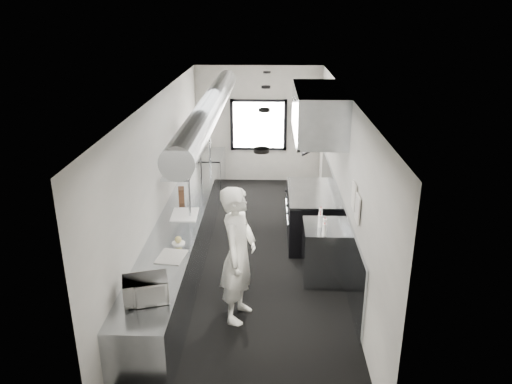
# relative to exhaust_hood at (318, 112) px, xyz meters

# --- Properties ---
(floor) EXTENTS (3.00, 8.00, 0.01)m
(floor) POSITION_rel_exhaust_hood_xyz_m (-1.10, -0.70, -2.39)
(floor) COLOR black
(floor) RESTS_ON ground
(ceiling) EXTENTS (3.00, 8.00, 0.01)m
(ceiling) POSITION_rel_exhaust_hood_xyz_m (-1.10, -0.70, 0.41)
(ceiling) COLOR silver
(ceiling) RESTS_ON wall_back
(wall_back) EXTENTS (3.00, 0.02, 2.80)m
(wall_back) POSITION_rel_exhaust_hood_xyz_m (-1.10, 3.30, -0.99)
(wall_back) COLOR #AFAEA6
(wall_back) RESTS_ON floor
(wall_front) EXTENTS (3.00, 0.02, 2.80)m
(wall_front) POSITION_rel_exhaust_hood_xyz_m (-1.10, -4.70, -0.99)
(wall_front) COLOR #AFAEA6
(wall_front) RESTS_ON floor
(wall_left) EXTENTS (0.02, 8.00, 2.80)m
(wall_left) POSITION_rel_exhaust_hood_xyz_m (-2.60, -0.70, -0.99)
(wall_left) COLOR #AFAEA6
(wall_left) RESTS_ON floor
(wall_right) EXTENTS (0.02, 8.00, 2.80)m
(wall_right) POSITION_rel_exhaust_hood_xyz_m (0.40, -0.70, -0.99)
(wall_right) COLOR #AFAEA6
(wall_right) RESTS_ON floor
(wall_cladding) EXTENTS (0.03, 5.50, 1.10)m
(wall_cladding) POSITION_rel_exhaust_hood_xyz_m (0.38, -0.40, -1.84)
(wall_cladding) COLOR #969DA4
(wall_cladding) RESTS_ON wall_right
(hvac_duct) EXTENTS (0.40, 6.40, 0.40)m
(hvac_duct) POSITION_rel_exhaust_hood_xyz_m (-1.80, -0.30, 0.16)
(hvac_duct) COLOR #979C9F
(hvac_duct) RESTS_ON ceiling
(service_window) EXTENTS (1.36, 0.05, 1.25)m
(service_window) POSITION_rel_exhaust_hood_xyz_m (-1.10, 3.26, -0.99)
(service_window) COLOR white
(service_window) RESTS_ON wall_back
(exhaust_hood) EXTENTS (0.81, 2.20, 0.88)m
(exhaust_hood) POSITION_rel_exhaust_hood_xyz_m (0.00, 0.00, 0.00)
(exhaust_hood) COLOR #969DA4
(exhaust_hood) RESTS_ON ceiling
(prep_counter) EXTENTS (0.70, 6.00, 0.90)m
(prep_counter) POSITION_rel_exhaust_hood_xyz_m (-2.25, -1.20, -1.94)
(prep_counter) COLOR #969DA4
(prep_counter) RESTS_ON floor
(pass_shelf) EXTENTS (0.45, 3.00, 0.68)m
(pass_shelf) POSITION_rel_exhaust_hood_xyz_m (-2.29, 0.30, -0.86)
(pass_shelf) COLOR #969DA4
(pass_shelf) RESTS_ON prep_counter
(range) EXTENTS (0.88, 1.60, 0.94)m
(range) POSITION_rel_exhaust_hood_xyz_m (-0.06, 0.00, -1.92)
(range) COLOR black
(range) RESTS_ON floor
(bottle_station) EXTENTS (0.65, 0.80, 0.90)m
(bottle_station) POSITION_rel_exhaust_hood_xyz_m (0.05, -1.40, -1.94)
(bottle_station) COLOR #969DA4
(bottle_station) RESTS_ON floor
(far_work_table) EXTENTS (0.70, 1.20, 0.90)m
(far_work_table) POSITION_rel_exhaust_hood_xyz_m (-2.25, 2.50, -1.94)
(far_work_table) COLOR #969DA4
(far_work_table) RESTS_ON floor
(notice_sheet_a) EXTENTS (0.02, 0.28, 0.38)m
(notice_sheet_a) POSITION_rel_exhaust_hood_xyz_m (0.37, -1.90, -0.79)
(notice_sheet_a) COLOR silver
(notice_sheet_a) RESTS_ON wall_right
(notice_sheet_b) EXTENTS (0.02, 0.28, 0.38)m
(notice_sheet_b) POSITION_rel_exhaust_hood_xyz_m (0.37, -2.25, -0.84)
(notice_sheet_b) COLOR silver
(notice_sheet_b) RESTS_ON wall_right
(line_cook) EXTENTS (0.64, 0.81, 1.94)m
(line_cook) POSITION_rel_exhaust_hood_xyz_m (-1.22, -2.52, -1.42)
(line_cook) COLOR white
(line_cook) RESTS_ON floor
(microwave) EXTENTS (0.56, 0.48, 0.28)m
(microwave) POSITION_rel_exhaust_hood_xyz_m (-2.23, -3.53, -1.35)
(microwave) COLOR silver
(microwave) RESTS_ON prep_counter
(deli_tub_a) EXTENTS (0.17, 0.17, 0.10)m
(deli_tub_a) POSITION_rel_exhaust_hood_xyz_m (-2.38, -3.39, -1.44)
(deli_tub_a) COLOR silver
(deli_tub_a) RESTS_ON prep_counter
(deli_tub_b) EXTENTS (0.13, 0.13, 0.09)m
(deli_tub_b) POSITION_rel_exhaust_hood_xyz_m (-2.37, -3.19, -1.45)
(deli_tub_b) COLOR silver
(deli_tub_b) RESTS_ON prep_counter
(newspaper) EXTENTS (0.41, 0.48, 0.01)m
(newspaper) POSITION_rel_exhaust_hood_xyz_m (-2.14, -2.47, -1.48)
(newspaper) COLOR silver
(newspaper) RESTS_ON prep_counter
(small_plate) EXTENTS (0.24, 0.24, 0.02)m
(small_plate) POSITION_rel_exhaust_hood_xyz_m (-2.12, -2.07, -1.48)
(small_plate) COLOR white
(small_plate) RESTS_ON prep_counter
(pastry) EXTENTS (0.10, 0.10, 0.10)m
(pastry) POSITION_rel_exhaust_hood_xyz_m (-2.12, -2.07, -1.43)
(pastry) COLOR #D4C16F
(pastry) RESTS_ON small_plate
(cutting_board) EXTENTS (0.44, 0.57, 0.02)m
(cutting_board) POSITION_rel_exhaust_hood_xyz_m (-2.20, -1.03, -1.48)
(cutting_board) COLOR white
(cutting_board) RESTS_ON prep_counter
(knife_block) EXTENTS (0.14, 0.23, 0.24)m
(knife_block) POSITION_rel_exhaust_hood_xyz_m (-2.35, -0.43, -1.37)
(knife_block) COLOR brown
(knife_block) RESTS_ON prep_counter
(plate_stack_a) EXTENTS (0.27, 0.27, 0.29)m
(plate_stack_a) POSITION_rel_exhaust_hood_xyz_m (-2.31, -0.43, -0.68)
(plate_stack_a) COLOR white
(plate_stack_a) RESTS_ON pass_shelf
(plate_stack_b) EXTENTS (0.25, 0.25, 0.28)m
(plate_stack_b) POSITION_rel_exhaust_hood_xyz_m (-2.31, -0.10, -0.68)
(plate_stack_b) COLOR white
(plate_stack_b) RESTS_ON pass_shelf
(plate_stack_c) EXTENTS (0.24, 0.24, 0.31)m
(plate_stack_c) POSITION_rel_exhaust_hood_xyz_m (-2.32, 0.45, -0.67)
(plate_stack_c) COLOR white
(plate_stack_c) RESTS_ON pass_shelf
(plate_stack_d) EXTENTS (0.33, 0.33, 0.40)m
(plate_stack_d) POSITION_rel_exhaust_hood_xyz_m (-2.31, 1.03, -0.62)
(plate_stack_d) COLOR white
(plate_stack_d) RESTS_ON pass_shelf
(squeeze_bottle_a) EXTENTS (0.07, 0.07, 0.17)m
(squeeze_bottle_a) POSITION_rel_exhaust_hood_xyz_m (0.01, -1.72, -1.40)
(squeeze_bottle_a) COLOR white
(squeeze_bottle_a) RESTS_ON bottle_station
(squeeze_bottle_b) EXTENTS (0.08, 0.08, 0.19)m
(squeeze_bottle_b) POSITION_rel_exhaust_hood_xyz_m (0.03, -1.56, -1.39)
(squeeze_bottle_b) COLOR white
(squeeze_bottle_b) RESTS_ON bottle_station
(squeeze_bottle_c) EXTENTS (0.07, 0.07, 0.19)m
(squeeze_bottle_c) POSITION_rel_exhaust_hood_xyz_m (-0.03, -1.43, -1.39)
(squeeze_bottle_c) COLOR white
(squeeze_bottle_c) RESTS_ON bottle_station
(squeeze_bottle_d) EXTENTS (0.06, 0.06, 0.17)m
(squeeze_bottle_d) POSITION_rel_exhaust_hood_xyz_m (-0.01, -1.27, -1.41)
(squeeze_bottle_d) COLOR white
(squeeze_bottle_d) RESTS_ON bottle_station
(squeeze_bottle_e) EXTENTS (0.07, 0.07, 0.17)m
(squeeze_bottle_e) POSITION_rel_exhaust_hood_xyz_m (0.01, -1.10, -1.40)
(squeeze_bottle_e) COLOR white
(squeeze_bottle_e) RESTS_ON bottle_station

